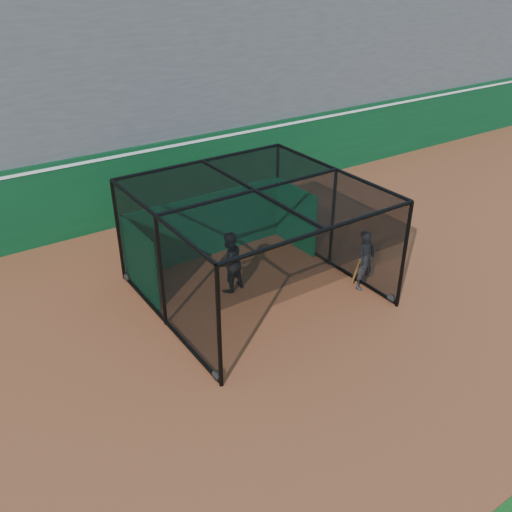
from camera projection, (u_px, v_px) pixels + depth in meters
ground at (277, 358)px, 11.92m from camera, size 120.00×120.00×0.00m
outfield_wall at (122, 186)px, 17.46m from camera, size 50.00×0.50×2.50m
grandstand at (69, 65)px, 18.65m from camera, size 50.00×7.85×8.95m
batting_cage at (255, 243)px, 13.62m from camera, size 5.27×5.25×2.86m
batter at (229, 262)px, 13.98m from camera, size 0.91×0.77×1.67m
on_deck_player at (365, 260)px, 14.08m from camera, size 0.66×0.50×1.65m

